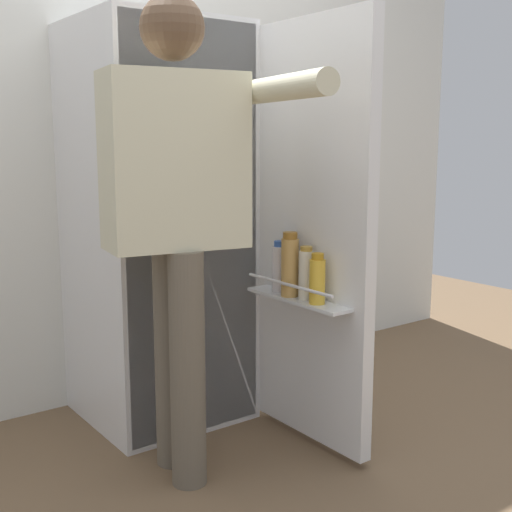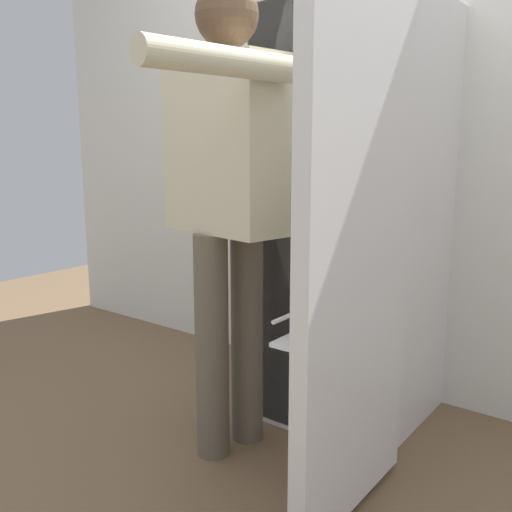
# 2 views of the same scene
# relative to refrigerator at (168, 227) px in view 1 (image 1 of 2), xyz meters

# --- Properties ---
(ground_plane) EXTENTS (6.82, 6.82, 0.00)m
(ground_plane) POSITION_rel_refrigerator_xyz_m (-0.03, -0.50, -0.82)
(ground_plane) COLOR brown
(kitchen_wall) EXTENTS (4.40, 0.10, 2.47)m
(kitchen_wall) POSITION_rel_refrigerator_xyz_m (-0.03, 0.41, 0.42)
(kitchen_wall) COLOR silver
(kitchen_wall) RESTS_ON ground_plane
(refrigerator) EXTENTS (0.67, 1.22, 1.64)m
(refrigerator) POSITION_rel_refrigerator_xyz_m (0.00, 0.00, 0.00)
(refrigerator) COLOR white
(refrigerator) RESTS_ON ground_plane
(person) EXTENTS (0.56, 0.82, 1.63)m
(person) POSITION_rel_refrigerator_xyz_m (-0.22, -0.48, 0.17)
(person) COLOR #665B4C
(person) RESTS_ON ground_plane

